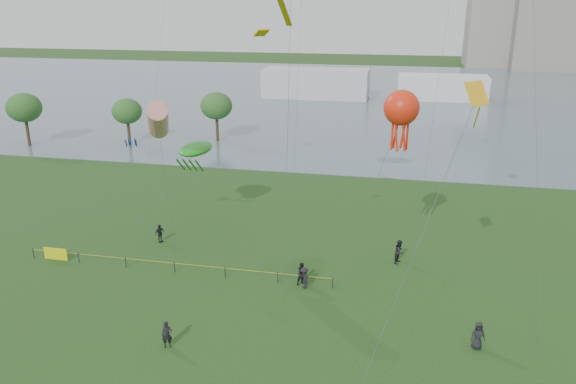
# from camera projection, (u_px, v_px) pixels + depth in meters

# --- Properties ---
(lake) EXTENTS (400.00, 120.00, 0.08)m
(lake) POSITION_uv_depth(u_px,v_px,m) (374.00, 96.00, 121.36)
(lake) COLOR slate
(lake) RESTS_ON ground_plane
(building_mid) EXTENTS (20.00, 20.00, 38.00)m
(building_mid) POSITION_uv_depth(u_px,v_px,m) (550.00, 3.00, 163.62)
(building_mid) COLOR gray
(building_mid) RESTS_ON ground_plane
(building_low) EXTENTS (16.00, 18.00, 28.00)m
(building_low) POSITION_uv_depth(u_px,v_px,m) (495.00, 20.00, 173.54)
(building_low) COLOR gray
(building_low) RESTS_ON ground_plane
(pavilion_left) EXTENTS (22.00, 8.00, 6.00)m
(pavilion_left) POSITION_uv_depth(u_px,v_px,m) (316.00, 83.00, 118.13)
(pavilion_left) COLOR silver
(pavilion_left) RESTS_ON ground_plane
(pavilion_right) EXTENTS (18.00, 7.00, 5.00)m
(pavilion_right) POSITION_uv_depth(u_px,v_px,m) (442.00, 87.00, 115.96)
(pavilion_right) COLOR silver
(pavilion_right) RESTS_ON ground_plane
(trees) EXTENTS (29.88, 12.78, 7.45)m
(trees) POSITION_uv_depth(u_px,v_px,m) (119.00, 108.00, 78.94)
(trees) COLOR #372719
(trees) RESTS_ON ground_plane
(fence) EXTENTS (24.07, 0.07, 1.05)m
(fence) POSITION_uv_depth(u_px,v_px,m) (100.00, 258.00, 43.45)
(fence) COLOR black
(fence) RESTS_ON ground_plane
(spectator_a) EXTENTS (1.05, 1.02, 1.71)m
(spectator_a) POSITION_uv_depth(u_px,v_px,m) (302.00, 274.00, 40.33)
(spectator_a) COLOR black
(spectator_a) RESTS_ON ground_plane
(spectator_b) EXTENTS (1.11, 1.19, 1.61)m
(spectator_b) POSITION_uv_depth(u_px,v_px,m) (304.00, 278.00, 39.84)
(spectator_b) COLOR black
(spectator_b) RESTS_ON ground_plane
(spectator_c) EXTENTS (0.81, 1.01, 1.61)m
(spectator_c) POSITION_uv_depth(u_px,v_px,m) (160.00, 233.00, 47.47)
(spectator_c) COLOR black
(spectator_c) RESTS_ON ground_plane
(spectator_d) EXTENTS (0.92, 0.68, 1.72)m
(spectator_d) POSITION_uv_depth(u_px,v_px,m) (478.00, 336.00, 32.87)
(spectator_d) COLOR black
(spectator_d) RESTS_ON ground_plane
(spectator_f) EXTENTS (0.72, 0.60, 1.70)m
(spectator_f) POSITION_uv_depth(u_px,v_px,m) (167.00, 335.00, 32.97)
(spectator_f) COLOR black
(spectator_f) RESTS_ON ground_plane
(spectator_g) EXTENTS (1.01, 1.12, 1.90)m
(spectator_g) POSITION_uv_depth(u_px,v_px,m) (399.00, 251.00, 43.69)
(spectator_g) COLOR black
(spectator_g) RESTS_ON ground_plane
(kite_windsock) EXTENTS (4.15, 4.94, 12.47)m
(kite_windsock) POSITION_uv_depth(u_px,v_px,m) (158.00, 120.00, 43.69)
(kite_windsock) COLOR #3F3F42
(kite_creature) EXTENTS (5.84, 10.86, 7.77)m
(kite_creature) POSITION_uv_depth(u_px,v_px,m) (196.00, 149.00, 48.55)
(kite_creature) COLOR #3F3F42
(kite_octopus) EXTENTS (4.78, 3.58, 13.90)m
(kite_octopus) POSITION_uv_depth(u_px,v_px,m) (401.00, 109.00, 37.44)
(kite_octopus) COLOR #3F3F42
(kite_delta) EXTENTS (6.18, 9.15, 15.71)m
(kite_delta) POSITION_uv_depth(u_px,v_px,m) (470.00, 113.00, 27.39)
(kite_delta) COLOR #3F3F42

